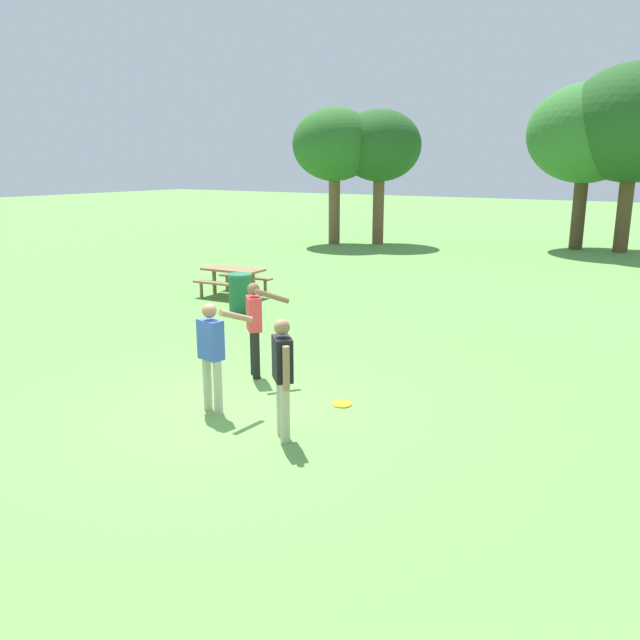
{
  "coord_description": "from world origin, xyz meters",
  "views": [
    {
      "loc": [
        5.9,
        -6.63,
        3.58
      ],
      "look_at": [
        0.32,
        2.17,
        1.0
      ],
      "focal_mm": 35.63,
      "sensor_mm": 36.0,
      "label": 1
    }
  ],
  "objects_px": {
    "picnic_table_near": "(233,276)",
    "tree_broad_center": "(380,147)",
    "tree_far_right": "(586,134)",
    "person_bystander": "(212,349)",
    "frisbee": "(342,404)",
    "person_catcher": "(283,371)",
    "person_thrower": "(255,322)",
    "tree_slender_mid": "(634,124)",
    "tree_tall_left": "(335,146)",
    "trash_can_beside_table": "(240,293)"
  },
  "relations": [
    {
      "from": "tree_tall_left",
      "to": "person_bystander",
      "type": "bearing_deg",
      "value": -63.92
    },
    {
      "from": "picnic_table_near",
      "to": "tree_tall_left",
      "type": "xyz_separation_m",
      "value": [
        -3.69,
        11.51,
        3.77
      ]
    },
    {
      "from": "tree_tall_left",
      "to": "tree_slender_mid",
      "type": "distance_m",
      "value": 12.11
    },
    {
      "from": "person_catcher",
      "to": "tree_slender_mid",
      "type": "height_order",
      "value": "tree_slender_mid"
    },
    {
      "from": "person_bystander",
      "to": "tree_broad_center",
      "type": "xyz_separation_m",
      "value": [
        -7.26,
        19.31,
        3.32
      ]
    },
    {
      "from": "tree_broad_center",
      "to": "tree_far_right",
      "type": "xyz_separation_m",
      "value": [
        8.03,
        2.83,
        0.46
      ]
    },
    {
      "from": "person_thrower",
      "to": "person_bystander",
      "type": "height_order",
      "value": "same"
    },
    {
      "from": "picnic_table_near",
      "to": "tree_broad_center",
      "type": "bearing_deg",
      "value": 99.21
    },
    {
      "from": "tree_far_right",
      "to": "picnic_table_near",
      "type": "bearing_deg",
      "value": -111.17
    },
    {
      "from": "tree_tall_left",
      "to": "tree_slender_mid",
      "type": "bearing_deg",
      "value": 18.96
    },
    {
      "from": "person_thrower",
      "to": "trash_can_beside_table",
      "type": "distance_m",
      "value": 4.94
    },
    {
      "from": "person_catcher",
      "to": "tree_far_right",
      "type": "height_order",
      "value": "tree_far_right"
    },
    {
      "from": "tree_tall_left",
      "to": "tree_far_right",
      "type": "bearing_deg",
      "value": 22.22
    },
    {
      "from": "picnic_table_near",
      "to": "tree_slender_mid",
      "type": "height_order",
      "value": "tree_slender_mid"
    },
    {
      "from": "person_catcher",
      "to": "tree_far_right",
      "type": "relative_size",
      "value": 0.24
    },
    {
      "from": "picnic_table_near",
      "to": "tree_tall_left",
      "type": "height_order",
      "value": "tree_tall_left"
    },
    {
      "from": "person_thrower",
      "to": "tree_far_right",
      "type": "xyz_separation_m",
      "value": [
        1.24,
        20.54,
        3.77
      ]
    },
    {
      "from": "person_thrower",
      "to": "tree_tall_left",
      "type": "distance_m",
      "value": 18.91
    },
    {
      "from": "frisbee",
      "to": "tree_far_right",
      "type": "xyz_separation_m",
      "value": [
        -0.7,
        20.91,
        4.72
      ]
    },
    {
      "from": "person_thrower",
      "to": "tree_tall_left",
      "type": "relative_size",
      "value": 0.27
    },
    {
      "from": "person_thrower",
      "to": "tree_slender_mid",
      "type": "bearing_deg",
      "value": 81.69
    },
    {
      "from": "person_catcher",
      "to": "frisbee",
      "type": "height_order",
      "value": "person_catcher"
    },
    {
      "from": "frisbee",
      "to": "picnic_table_near",
      "type": "distance_m",
      "value": 8.64
    },
    {
      "from": "person_thrower",
      "to": "tree_broad_center",
      "type": "relative_size",
      "value": 0.28
    },
    {
      "from": "person_catcher",
      "to": "tree_far_right",
      "type": "bearing_deg",
      "value": 91.63
    },
    {
      "from": "frisbee",
      "to": "tree_broad_center",
      "type": "distance_m",
      "value": 20.52
    },
    {
      "from": "tree_slender_mid",
      "to": "trash_can_beside_table",
      "type": "bearing_deg",
      "value": -110.48
    },
    {
      "from": "frisbee",
      "to": "picnic_table_near",
      "type": "xyz_separation_m",
      "value": [
        -6.68,
        5.45,
        0.55
      ]
    },
    {
      "from": "person_catcher",
      "to": "trash_can_beside_table",
      "type": "relative_size",
      "value": 1.71
    },
    {
      "from": "tree_slender_mid",
      "to": "tree_broad_center",
      "type": "bearing_deg",
      "value": -163.99
    },
    {
      "from": "frisbee",
      "to": "picnic_table_near",
      "type": "relative_size",
      "value": 0.17
    },
    {
      "from": "trash_can_beside_table",
      "to": "tree_tall_left",
      "type": "xyz_separation_m",
      "value": [
        -5.13,
        12.96,
        3.85
      ]
    },
    {
      "from": "picnic_table_near",
      "to": "tree_broad_center",
      "type": "relative_size",
      "value": 0.3
    },
    {
      "from": "person_thrower",
      "to": "picnic_table_near",
      "type": "bearing_deg",
      "value": 133.05
    },
    {
      "from": "frisbee",
      "to": "tree_far_right",
      "type": "distance_m",
      "value": 21.45
    },
    {
      "from": "picnic_table_near",
      "to": "tree_broad_center",
      "type": "height_order",
      "value": "tree_broad_center"
    },
    {
      "from": "tree_far_right",
      "to": "tree_slender_mid",
      "type": "xyz_separation_m",
      "value": [
        1.75,
        -0.03,
        0.35
      ]
    },
    {
      "from": "tree_broad_center",
      "to": "tree_far_right",
      "type": "relative_size",
      "value": 0.87
    },
    {
      "from": "person_catcher",
      "to": "person_bystander",
      "type": "height_order",
      "value": "same"
    },
    {
      "from": "tree_far_right",
      "to": "tree_slender_mid",
      "type": "height_order",
      "value": "tree_slender_mid"
    },
    {
      "from": "person_thrower",
      "to": "person_bystander",
      "type": "bearing_deg",
      "value": -73.85
    },
    {
      "from": "person_catcher",
      "to": "trash_can_beside_table",
      "type": "xyz_separation_m",
      "value": [
        -5.19,
        5.45,
        -0.46
      ]
    },
    {
      "from": "tree_slender_mid",
      "to": "tree_tall_left",
      "type": "bearing_deg",
      "value": -161.04
    },
    {
      "from": "tree_slender_mid",
      "to": "picnic_table_near",
      "type": "bearing_deg",
      "value": -116.63
    },
    {
      "from": "tree_broad_center",
      "to": "tree_far_right",
      "type": "distance_m",
      "value": 8.53
    },
    {
      "from": "trash_can_beside_table",
      "to": "tree_slender_mid",
      "type": "height_order",
      "value": "tree_slender_mid"
    },
    {
      "from": "frisbee",
      "to": "trash_can_beside_table",
      "type": "relative_size",
      "value": 0.31
    },
    {
      "from": "frisbee",
      "to": "tree_tall_left",
      "type": "height_order",
      "value": "tree_tall_left"
    },
    {
      "from": "person_thrower",
      "to": "tree_slender_mid",
      "type": "xyz_separation_m",
      "value": [
        3.0,
        20.51,
        4.12
      ]
    },
    {
      "from": "frisbee",
      "to": "tree_tall_left",
      "type": "bearing_deg",
      "value": 121.47
    }
  ]
}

